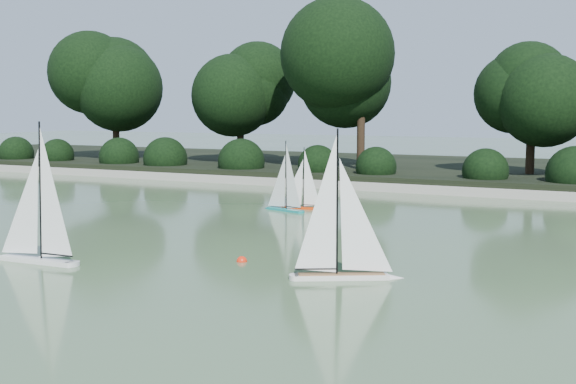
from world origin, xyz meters
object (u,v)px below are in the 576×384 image
(race_buoy, at_px, (242,261))
(sailboat_teal, at_px, (282,199))
(sailboat_white_b, at_px, (350,255))
(sailboat_orange, at_px, (298,198))
(sailboat_white_a, at_px, (31,239))

(race_buoy, bearing_deg, sailboat_teal, 110.56)
(sailboat_white_b, xyz_separation_m, sailboat_orange, (-2.85, 4.66, -0.08))
(race_buoy, bearing_deg, sailboat_white_b, -9.36)
(sailboat_white_a, xyz_separation_m, sailboat_orange, (0.86, 5.53, -0.09))
(sailboat_orange, bearing_deg, sailboat_teal, -114.38)
(sailboat_white_b, xyz_separation_m, sailboat_teal, (-3.00, 4.32, -0.05))
(sailboat_white_a, distance_m, sailboat_white_b, 3.81)
(sailboat_white_a, relative_size, sailboat_orange, 1.48)
(sailboat_white_a, height_order, sailboat_teal, sailboat_white_a)
(sailboat_white_b, distance_m, sailboat_teal, 5.26)
(sailboat_white_a, height_order, race_buoy, sailboat_white_a)
(sailboat_teal, bearing_deg, race_buoy, -69.44)
(sailboat_white_b, relative_size, sailboat_orange, 1.43)
(sailboat_white_a, relative_size, race_buoy, 13.73)
(sailboat_white_b, distance_m, race_buoy, 1.52)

